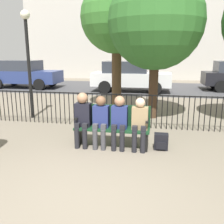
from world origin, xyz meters
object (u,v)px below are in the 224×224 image
at_px(seated_person_3, 140,121).
at_px(seated_person_0, 83,116).
at_px(tree_2, 156,22).
at_px(parked_car_0, 24,74).
at_px(lamp_post, 28,48).
at_px(parked_car_2, 130,76).
at_px(seated_person_1, 101,119).
at_px(backpack, 161,142).
at_px(seated_person_2, 119,119).
at_px(park_bench, 113,125).
at_px(tree_1, 117,18).

bearing_deg(seated_person_3, seated_person_0, 179.79).
relative_size(tree_2, parked_car_0, 1.05).
distance_m(lamp_post, parked_car_2, 6.86).
height_order(seated_person_0, seated_person_1, seated_person_0).
bearing_deg(tree_2, backpack, -84.79).
bearing_deg(parked_car_0, seated_person_2, -50.76).
distance_m(park_bench, seated_person_0, 0.69).
bearing_deg(seated_person_3, seated_person_1, 179.93).
xyz_separation_m(park_bench, tree_2, (0.82, 2.74, 2.46)).
relative_size(tree_1, parked_car_0, 1.09).
relative_size(lamp_post, parked_car_0, 0.78).
bearing_deg(seated_person_1, backpack, 4.03).
distance_m(park_bench, seated_person_1, 0.32).
distance_m(tree_2, parked_car_2, 6.07).
xyz_separation_m(seated_person_2, seated_person_3, (0.44, -0.00, -0.02)).
distance_m(tree_1, lamp_post, 3.28).
xyz_separation_m(park_bench, lamp_post, (-3.00, 2.01, 1.72)).
bearing_deg(park_bench, tree_2, 73.30).
relative_size(backpack, tree_2, 0.08).
height_order(park_bench, parked_car_2, parked_car_2).
height_order(seated_person_3, lamp_post, lamp_post).
bearing_deg(backpack, parked_car_0, 132.93).
relative_size(seated_person_0, parked_car_2, 0.29).
xyz_separation_m(seated_person_3, lamp_post, (-3.61, 2.14, 1.57)).
distance_m(seated_person_3, tree_2, 3.69).
distance_m(seated_person_1, lamp_post, 3.82).
relative_size(seated_person_3, parked_car_2, 0.27).
bearing_deg(tree_2, parked_car_0, 142.99).
distance_m(seated_person_0, seated_person_1, 0.41).
xyz_separation_m(seated_person_3, parked_car_2, (-1.15, 8.39, 0.20)).
xyz_separation_m(backpack, parked_car_0, (-8.05, 8.65, 0.67)).
height_order(seated_person_1, parked_car_0, parked_car_0).
bearing_deg(park_bench, seated_person_1, -151.66).
bearing_deg(lamp_post, parked_car_0, 121.00).
height_order(seated_person_3, backpack, seated_person_3).
xyz_separation_m(park_bench, seated_person_3, (0.61, -0.13, 0.15)).
bearing_deg(seated_person_3, tree_1, 106.06).
xyz_separation_m(tree_1, parked_car_0, (-6.42, 4.69, -2.41)).
relative_size(seated_person_2, tree_1, 0.25).
distance_m(park_bench, parked_car_0, 11.09).
distance_m(seated_person_0, parked_car_0, 10.79).
bearing_deg(parked_car_0, lamp_post, -59.00).
height_order(seated_person_1, tree_2, tree_2).
relative_size(seated_person_1, parked_car_2, 0.27).
xyz_separation_m(seated_person_0, tree_1, (0.09, 4.05, 2.56)).
height_order(seated_person_0, lamp_post, lamp_post).
distance_m(backpack, tree_1, 5.28).
height_order(backpack, parked_car_2, parked_car_2).
height_order(lamp_post, parked_car_2, lamp_post).
bearing_deg(backpack, parked_car_2, 101.02).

